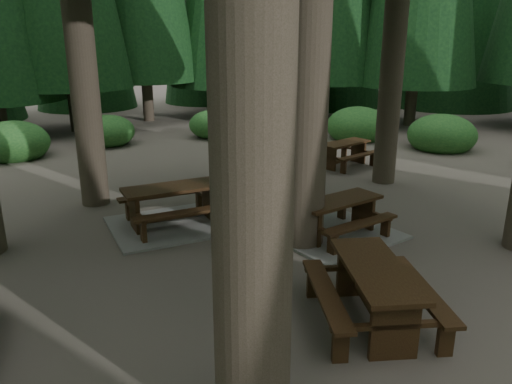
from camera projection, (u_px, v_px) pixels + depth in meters
ground at (276, 257)px, 9.11m from camera, size 80.00×80.00×0.00m
picnic_table_a at (337, 224)px, 9.95m from camera, size 2.39×2.00×0.79m
picnic_table_c at (173, 212)px, 10.51m from camera, size 2.94×2.59×0.87m
picnic_table_d at (344, 150)px, 15.29m from camera, size 1.80×1.48×0.75m
picnic_table_e at (375, 286)px, 6.85m from camera, size 2.45×2.57×0.87m
shrub_ring at (280, 217)px, 9.97m from camera, size 23.86×24.64×1.49m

